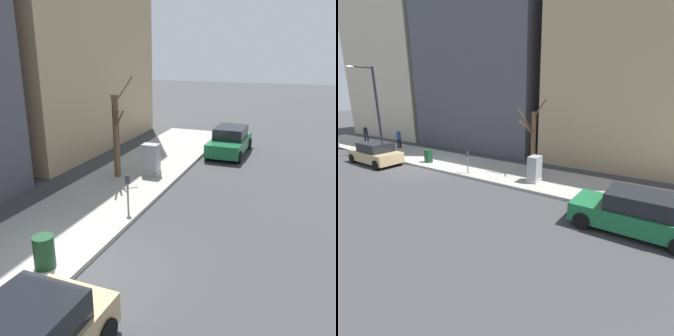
% 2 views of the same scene
% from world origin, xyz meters
% --- Properties ---
extents(ground_plane, '(120.00, 120.00, 0.00)m').
position_xyz_m(ground_plane, '(0.00, 0.00, 0.00)').
color(ground_plane, '#38383A').
extents(sidewalk, '(4.00, 36.00, 0.15)m').
position_xyz_m(sidewalk, '(2.00, 0.00, 0.07)').
color(sidewalk, '#9E9B93').
rests_on(sidewalk, ground).
extents(parked_car_green, '(1.96, 4.22, 1.52)m').
position_xyz_m(parked_car_green, '(-1.26, -13.09, 0.74)').
color(parked_car_green, '#196038').
rests_on(parked_car_green, ground).
extents(parking_meter, '(0.14, 0.10, 1.35)m').
position_xyz_m(parking_meter, '(0.45, -3.70, 0.98)').
color(parking_meter, slate).
rests_on(parking_meter, sidewalk).
extents(utility_box, '(0.83, 0.60, 1.43)m').
position_xyz_m(utility_box, '(1.30, -7.76, 0.85)').
color(utility_box, '#A8A399').
rests_on(utility_box, sidewalk).
extents(bare_tree, '(0.74, 1.86, 4.42)m').
position_xyz_m(bare_tree, '(2.58, -6.95, 2.12)').
color(bare_tree, brown).
rests_on(bare_tree, sidewalk).
extents(trash_bin, '(0.56, 0.56, 0.90)m').
position_xyz_m(trash_bin, '(0.90, 0.33, 0.60)').
color(trash_bin, '#14381E').
rests_on(trash_bin, sidewalk).
extents(office_tower_left, '(12.12, 12.12, 16.55)m').
position_xyz_m(office_tower_left, '(11.56, -11.89, 8.27)').
color(office_tower_left, tan).
rests_on(office_tower_left, ground).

